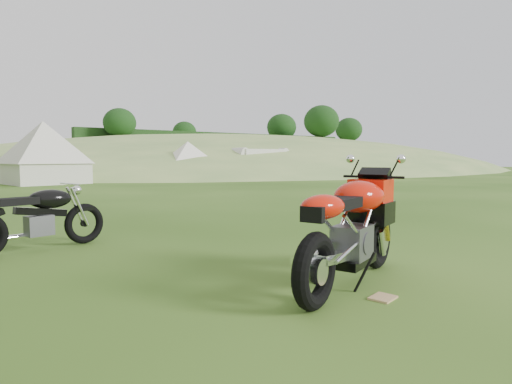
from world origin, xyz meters
TOP-DOWN VIEW (x-y plane):
  - ground at (0.00, 0.00)m, footprint 120.00×120.00m
  - hillside at (24.00, 40.00)m, footprint 80.00×64.00m
  - hedgerow at (24.00, 40.00)m, footprint 36.00×1.20m
  - sport_motorcycle at (-0.70, -2.00)m, footprint 2.29×1.31m
  - plywood_board at (-0.77, -2.46)m, footprint 0.28×0.24m
  - vintage_moto_a at (-3.02, 1.62)m, footprint 1.94×0.90m
  - tent_left at (-0.14, 18.60)m, footprint 3.93×3.93m
  - tent_right at (8.19, 19.43)m, footprint 3.05×3.05m
  - caravan at (13.30, 18.75)m, footprint 4.16×1.99m

SIDE VIEW (x-z plane):
  - ground at x=0.00m, z-range 0.00..0.00m
  - hillside at x=24.00m, z-range -4.00..4.00m
  - hedgerow at x=24.00m, z-range -4.30..4.30m
  - plywood_board at x=-0.77m, z-range 0.00..0.02m
  - vintage_moto_a at x=-3.02m, z-range 0.00..1.00m
  - sport_motorcycle at x=-0.70m, z-range 0.00..1.34m
  - caravan at x=13.30m, z-range 0.00..1.92m
  - tent_right at x=8.19m, z-range 0.00..2.43m
  - tent_left at x=-0.14m, z-range 0.00..2.91m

